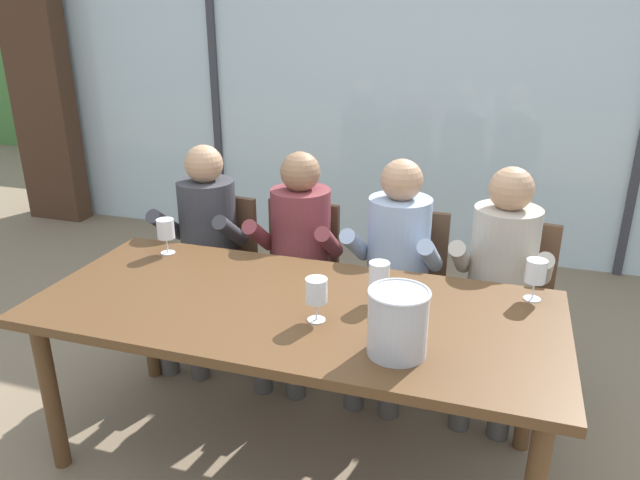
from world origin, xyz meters
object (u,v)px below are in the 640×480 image
object	(u,v)px
wine_glass_by_left_taster	(166,230)
person_pale_blue_shirt	(394,262)
ice_bucket_primary	(398,321)
chair_center	(405,281)
person_maroon_top	(297,250)
chair_right_of_center	(508,294)
chair_near_curtain	(217,260)
person_charcoal_jacket	(203,239)
dining_table	(294,321)
wine_glass_center_pour	(316,292)
chair_left_of_center	(297,269)
person_beige_jumper	(500,275)
wine_glass_near_bucket	(379,276)
wine_glass_by_right_taster	(536,273)

from	to	relation	value
wine_glass_by_left_taster	person_pale_blue_shirt	bearing A→B (deg)	21.56
ice_bucket_primary	wine_glass_by_left_taster	world-z (taller)	ice_bucket_primary
chair_center	person_maroon_top	size ratio (longest dim) A/B	0.73
chair_center	wine_glass_by_left_taster	distance (m)	1.27
chair_right_of_center	person_pale_blue_shirt	xyz separation A→B (m)	(-0.57, -0.17, 0.17)
chair_near_curtain	person_charcoal_jacket	world-z (taller)	person_charcoal_jacket
chair_center	chair_right_of_center	bearing A→B (deg)	-0.96
chair_near_curtain	dining_table	bearing A→B (deg)	-40.82
dining_table	chair_right_of_center	xyz separation A→B (m)	(0.84, 0.90, -0.17)
person_charcoal_jacket	wine_glass_by_left_taster	bearing A→B (deg)	-87.81
dining_table	chair_right_of_center	bearing A→B (deg)	47.13
chair_near_curtain	wine_glass_center_pour	xyz separation A→B (m)	(0.93, -0.95, 0.37)
chair_left_of_center	person_beige_jumper	xyz separation A→B (m)	(1.09, -0.13, 0.17)
dining_table	ice_bucket_primary	size ratio (longest dim) A/B	8.89
ice_bucket_primary	chair_left_of_center	bearing A→B (deg)	124.76
chair_near_curtain	wine_glass_by_left_taster	size ratio (longest dim) A/B	4.99
chair_right_of_center	ice_bucket_primary	bearing A→B (deg)	-101.01
wine_glass_near_bucket	chair_left_of_center	bearing A→B (deg)	129.86
person_beige_jumper	wine_glass_by_left_taster	distance (m)	1.63
ice_bucket_primary	wine_glass_near_bucket	size ratio (longest dim) A/B	1.37
chair_center	person_charcoal_jacket	bearing A→B (deg)	-173.74
chair_left_of_center	ice_bucket_primary	size ratio (longest dim) A/B	3.65
ice_bucket_primary	person_charcoal_jacket	bearing A→B (deg)	142.66
ice_bucket_primary	chair_near_curtain	bearing A→B (deg)	139.22
wine_glass_center_pour	chair_left_of_center	bearing A→B (deg)	114.01
chair_right_of_center	person_charcoal_jacket	size ratio (longest dim) A/B	0.73
chair_left_of_center	person_maroon_top	xyz separation A→B (m)	(0.05, -0.13, 0.17)
person_maroon_top	wine_glass_center_pour	xyz separation A→B (m)	(0.38, -0.84, 0.20)
chair_center	chair_right_of_center	size ratio (longest dim) A/B	1.00
chair_center	person_maroon_top	xyz separation A→B (m)	(-0.56, -0.16, 0.17)
person_charcoal_jacket	wine_glass_center_pour	world-z (taller)	person_charcoal_jacket
person_charcoal_jacket	chair_near_curtain	bearing A→B (deg)	80.70
dining_table	chair_near_curtain	world-z (taller)	chair_near_curtain
ice_bucket_primary	wine_glass_center_pour	size ratio (longest dim) A/B	1.37
person_beige_jumper	wine_glass_by_right_taster	world-z (taller)	person_beige_jumper
chair_left_of_center	person_charcoal_jacket	bearing A→B (deg)	-162.58
chair_near_curtain	person_beige_jumper	size ratio (longest dim) A/B	0.73
chair_right_of_center	chair_left_of_center	bearing A→B (deg)	-171.02
wine_glass_center_pour	wine_glass_by_right_taster	size ratio (longest dim) A/B	1.00
chair_right_of_center	person_beige_jumper	xyz separation A→B (m)	(-0.05, -0.17, 0.17)
person_pale_blue_shirt	wine_glass_center_pour	distance (m)	0.87
chair_center	wine_glass_by_right_taster	world-z (taller)	wine_glass_by_right_taster
wine_glass_by_right_taster	person_maroon_top	bearing A→B (deg)	161.29
chair_near_curtain	wine_glass_by_right_taster	distance (m)	1.83
wine_glass_by_left_taster	wine_glass_center_pour	distance (m)	1.00
chair_center	wine_glass_by_right_taster	bearing A→B (deg)	-43.93
ice_bucket_primary	wine_glass_by_right_taster	world-z (taller)	ice_bucket_primary
ice_bucket_primary	wine_glass_center_pour	world-z (taller)	ice_bucket_primary
person_maroon_top	person_pale_blue_shirt	size ratio (longest dim) A/B	1.00
person_maroon_top	person_pale_blue_shirt	bearing A→B (deg)	-2.03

